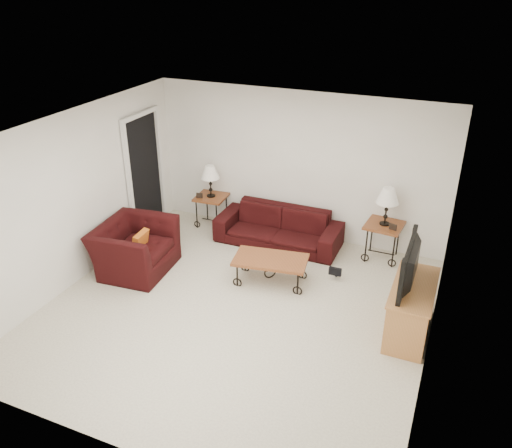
{
  "coord_description": "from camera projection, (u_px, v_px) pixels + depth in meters",
  "views": [
    {
      "loc": [
        2.53,
        -5.27,
        4.23
      ],
      "look_at": [
        0.0,
        0.7,
        1.0
      ],
      "focal_mm": 36.46,
      "sensor_mm": 36.0,
      "label": 1
    }
  ],
  "objects": [
    {
      "name": "television",
      "position": [
        416.0,
        265.0,
        6.27
      ],
      "size": [
        0.14,
        1.03,
        0.59
      ],
      "primitive_type": "imported",
      "rotation": [
        0.0,
        0.0,
        -1.57
      ],
      "color": "black",
      "rests_on": "tv_stand"
    },
    {
      "name": "backpack",
      "position": [
        337.0,
        266.0,
        7.79
      ],
      "size": [
        0.31,
        0.25,
        0.38
      ],
      "primitive_type": "ellipsoid",
      "rotation": [
        0.0,
        0.0,
        0.11
      ],
      "color": "black",
      "rests_on": "ground"
    },
    {
      "name": "wall_front",
      "position": [
        112.0,
        350.0,
        4.49
      ],
      "size": [
        5.0,
        0.02,
        2.5
      ],
      "primitive_type": "cube",
      "color": "white",
      "rests_on": "ground"
    },
    {
      "name": "tv_stand",
      "position": [
        411.0,
        309.0,
        6.55
      ],
      "size": [
        0.48,
        1.15,
        0.69
      ],
      "primitive_type": "cube",
      "color": "#BD7546",
      "rests_on": "ground"
    },
    {
      "name": "coffee_table",
      "position": [
        270.0,
        270.0,
        7.66
      ],
      "size": [
        1.14,
        0.74,
        0.4
      ],
      "primitive_type": "cube",
      "rotation": [
        0.0,
        0.0,
        0.16
      ],
      "color": "brown",
      "rests_on": "ground"
    },
    {
      "name": "ground",
      "position": [
        236.0,
        310.0,
        7.11
      ],
      "size": [
        5.0,
        5.0,
        0.0
      ],
      "primitive_type": "plane",
      "color": "silver",
      "rests_on": "ground"
    },
    {
      "name": "photo_frame_right",
      "position": [
        393.0,
        227.0,
        7.91
      ],
      "size": [
        0.12,
        0.05,
        0.1
      ],
      "primitive_type": "cube",
      "rotation": [
        0.0,
        0.0,
        -0.3
      ],
      "color": "black",
      "rests_on": "side_table_right"
    },
    {
      "name": "lamp_right",
      "position": [
        387.0,
        206.0,
        7.98
      ],
      "size": [
        0.37,
        0.37,
        0.61
      ],
      "primitive_type": null,
      "rotation": [
        0.0,
        0.0,
        -0.09
      ],
      "color": "black",
      "rests_on": "side_table_right"
    },
    {
      "name": "wall_back",
      "position": [
        298.0,
        166.0,
        8.61
      ],
      "size": [
        5.0,
        0.02,
        2.5
      ],
      "primitive_type": "cube",
      "color": "white",
      "rests_on": "ground"
    },
    {
      "name": "throw_pillow",
      "position": [
        140.0,
        243.0,
        7.76
      ],
      "size": [
        0.12,
        0.35,
        0.34
      ],
      "primitive_type": "cube",
      "rotation": [
        0.0,
        0.0,
        1.65
      ],
      "color": "#B16816",
      "rests_on": "armchair"
    },
    {
      "name": "wall_left",
      "position": [
        76.0,
        198.0,
        7.43
      ],
      "size": [
        0.02,
        5.0,
        2.5
      ],
      "primitive_type": "cube",
      "color": "white",
      "rests_on": "ground"
    },
    {
      "name": "photo_frame_left",
      "position": [
        199.0,
        195.0,
        9.1
      ],
      "size": [
        0.11,
        0.04,
        0.1
      ],
      "primitive_type": "cube",
      "rotation": [
        0.0,
        0.0,
        0.25
      ],
      "color": "black",
      "rests_on": "side_table_left"
    },
    {
      "name": "armchair",
      "position": [
        135.0,
        248.0,
        7.91
      ],
      "size": [
        1.11,
        1.24,
        0.76
      ],
      "primitive_type": "imported",
      "rotation": [
        0.0,
        0.0,
        1.65
      ],
      "color": "black",
      "rests_on": "ground"
    },
    {
      "name": "lamp_left",
      "position": [
        210.0,
        181.0,
        9.07
      ],
      "size": [
        0.35,
        0.35,
        0.57
      ],
      "primitive_type": null,
      "rotation": [
        0.0,
        0.0,
        0.07
      ],
      "color": "black",
      "rests_on": "side_table_left"
    },
    {
      "name": "sofa",
      "position": [
        278.0,
        227.0,
        8.69
      ],
      "size": [
        2.08,
        0.81,
        0.61
      ],
      "primitive_type": "imported",
      "color": "black",
      "rests_on": "ground"
    },
    {
      "name": "wall_right",
      "position": [
        441.0,
        270.0,
        5.68
      ],
      "size": [
        0.02,
        5.0,
        2.5
      ],
      "primitive_type": "cube",
      "color": "white",
      "rests_on": "ground"
    },
    {
      "name": "doorway",
      "position": [
        145.0,
        175.0,
        8.88
      ],
      "size": [
        0.08,
        0.94,
        2.04
      ],
      "primitive_type": "cube",
      "color": "black",
      "rests_on": "ground"
    },
    {
      "name": "ceiling",
      "position": [
        232.0,
        133.0,
        6.0
      ],
      "size": [
        5.0,
        5.0,
        0.0
      ],
      "primitive_type": "plane",
      "color": "white",
      "rests_on": "wall_back"
    },
    {
      "name": "side_table_right",
      "position": [
        382.0,
        241.0,
        8.25
      ],
      "size": [
        0.6,
        0.6,
        0.61
      ],
      "primitive_type": "cube",
      "rotation": [
        0.0,
        0.0,
        -0.09
      ],
      "color": "brown",
      "rests_on": "ground"
    },
    {
      "name": "side_table_left",
      "position": [
        212.0,
        211.0,
        9.32
      ],
      "size": [
        0.56,
        0.56,
        0.57
      ],
      "primitive_type": "cube",
      "rotation": [
        0.0,
        0.0,
        0.07
      ],
      "color": "brown",
      "rests_on": "ground"
    }
  ]
}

